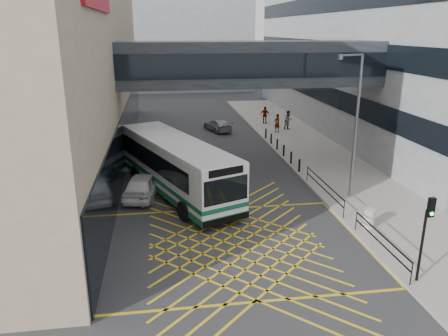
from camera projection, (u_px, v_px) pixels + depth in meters
name	position (u px, v px, depth m)	size (l,w,h in m)	color
ground	(236.00, 246.00, 20.60)	(120.00, 120.00, 0.00)	#333335
building_right	(432.00, 27.00, 43.51)	(24.09, 44.00, 20.00)	gray
building_far	(165.00, 34.00, 74.16)	(28.00, 16.00, 18.00)	gray
skybridge	(250.00, 64.00, 30.06)	(20.00, 4.10, 3.00)	#282D33
pavement	(312.00, 152.00, 35.97)	(6.00, 54.00, 0.16)	gray
box_junction	(236.00, 246.00, 20.60)	(12.00, 9.00, 0.01)	gold
bus	(175.00, 165.00, 26.77)	(7.11, 12.23, 3.39)	silver
car_white	(143.00, 185.00, 26.45)	(1.97, 4.81, 1.53)	silver
car_dark	(207.00, 168.00, 29.70)	(1.89, 4.82, 1.51)	black
car_silver	(218.00, 125.00, 43.73)	(1.72, 4.07, 1.27)	gray
traffic_light	(426.00, 228.00, 16.67)	(0.26, 0.42, 3.63)	black
street_lamp	(354.00, 118.00, 24.93)	(1.83, 0.91, 8.33)	slate
litter_bin	(369.00, 218.00, 22.02)	(0.57, 0.57, 0.99)	#ADA89E
kerb_railings	(346.00, 207.00, 22.87)	(0.05, 12.54, 1.00)	black
bollards	(280.00, 147.00, 35.42)	(0.14, 10.14, 0.90)	black
pedestrian_a	(277.00, 123.00, 42.47)	(0.70, 0.50, 1.77)	gray
pedestrian_b	(288.00, 120.00, 43.52)	(0.92, 0.54, 1.89)	gray
pedestrian_c	(265.00, 115.00, 46.35)	(1.07, 0.51, 1.80)	gray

